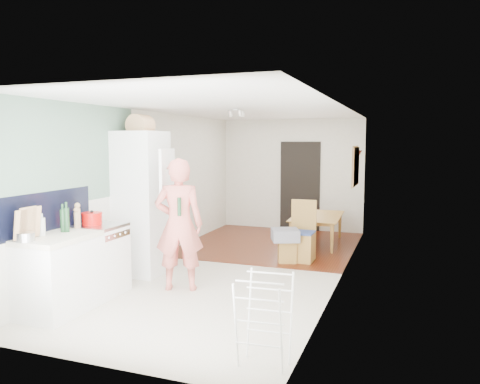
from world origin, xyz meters
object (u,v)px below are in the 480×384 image
Objects in this scene: person at (179,213)px; dining_chair at (301,231)px; drying_rack at (264,321)px; dining_table at (319,232)px; stool at (287,251)px.

person reaches higher than dining_chair.
drying_rack is at bearing -81.79° from dining_chair.
drying_rack is at bearing 115.31° from person.
drying_rack reaches higher than dining_table.
person reaches higher than dining_table.
drying_rack is (0.50, -3.72, -0.10)m from dining_chair.
person reaches higher than stool.
dining_table is 5.16m from drying_rack.
person reaches higher than drying_rack.
dining_table is at bearing 88.92° from dining_chair.
person is at bearing 157.41° from dining_table.
dining_table is 1.66× the size of drying_rack.
person is 2.50m from drying_rack.
dining_table is 1.60m from stool.
dining_chair reaches higher than drying_rack.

